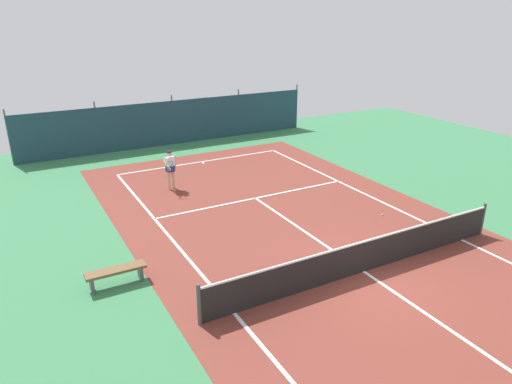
# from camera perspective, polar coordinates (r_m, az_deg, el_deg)

# --- Properties ---
(ground_plane) EXTENTS (36.00, 36.00, 0.00)m
(ground_plane) POSITION_cam_1_polar(r_m,az_deg,el_deg) (13.93, 12.88, -9.38)
(ground_plane) COLOR #387A4C
(court_surface) EXTENTS (11.02, 26.60, 0.01)m
(court_surface) POSITION_cam_1_polar(r_m,az_deg,el_deg) (13.93, 12.88, -9.37)
(court_surface) COLOR brown
(court_surface) RESTS_ON ground
(tennis_net) EXTENTS (10.12, 0.10, 1.10)m
(tennis_net) POSITION_cam_1_polar(r_m,az_deg,el_deg) (13.68, 13.05, -7.54)
(tennis_net) COLOR black
(tennis_net) RESTS_ON ground
(back_fence) EXTENTS (16.30, 0.98, 2.70)m
(back_fence) POSITION_cam_1_polar(r_m,az_deg,el_deg) (27.11, -10.25, 7.37)
(back_fence) COLOR #1E3D4C
(back_fence) RESTS_ON ground
(tennis_player) EXTENTS (0.60, 0.81, 1.64)m
(tennis_player) POSITION_cam_1_polar(r_m,az_deg,el_deg) (19.61, -10.34, 2.99)
(tennis_player) COLOR #D8AD8C
(tennis_player) RESTS_ON ground
(tennis_ball_near_player) EXTENTS (0.07, 0.07, 0.07)m
(tennis_ball_near_player) POSITION_cam_1_polar(r_m,az_deg,el_deg) (17.67, 15.04, -2.69)
(tennis_ball_near_player) COLOR #CCDB33
(tennis_ball_near_player) RESTS_ON ground
(tennis_ball_midcourt) EXTENTS (0.07, 0.07, 0.07)m
(tennis_ball_midcourt) POSITION_cam_1_polar(r_m,az_deg,el_deg) (22.49, -11.12, 2.80)
(tennis_ball_midcourt) COLOR #CCDB33
(tennis_ball_midcourt) RESTS_ON ground
(tennis_ball_by_sideline) EXTENTS (0.07, 0.07, 0.07)m
(tennis_ball_by_sideline) POSITION_cam_1_polar(r_m,az_deg,el_deg) (21.26, -10.07, 1.80)
(tennis_ball_by_sideline) COLOR #CCDB33
(tennis_ball_by_sideline) RESTS_ON ground
(parked_car) EXTENTS (2.28, 4.33, 1.68)m
(parked_car) POSITION_cam_1_polar(r_m,az_deg,el_deg) (30.47, -6.32, 9.41)
(parked_car) COLOR black
(parked_car) RESTS_ON ground
(courtside_bench) EXTENTS (1.60, 0.40, 0.49)m
(courtside_bench) POSITION_cam_1_polar(r_m,az_deg,el_deg) (13.35, -16.60, -9.35)
(courtside_bench) COLOR brown
(courtside_bench) RESTS_ON ground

